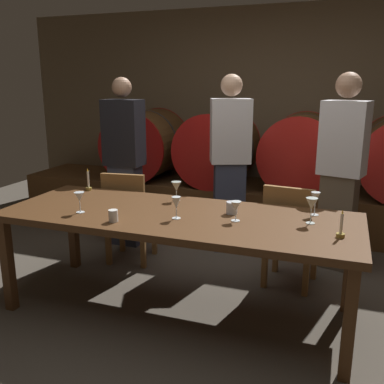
{
  "coord_description": "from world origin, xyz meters",
  "views": [
    {
      "loc": [
        0.9,
        -2.73,
        1.67
      ],
      "look_at": [
        -0.14,
        0.18,
        0.87
      ],
      "focal_mm": 40.11,
      "sensor_mm": 36.0,
      "label": 1
    }
  ],
  "objects_px": {
    "wine_glass_right": "(312,205)",
    "dining_table": "(177,222)",
    "wine_glass_far_left": "(79,198)",
    "cup_right": "(232,208)",
    "wine_barrel_far_left": "(146,144)",
    "chair_left": "(128,213)",
    "wine_glass_center_left": "(176,204)",
    "candle_left": "(88,184)",
    "wine_glass_center_right": "(236,207)",
    "wine_glass_far_right": "(315,199)",
    "wine_glass_left": "(176,187)",
    "candle_right": "(341,230)",
    "guest_right": "(341,171)",
    "cup_left": "(113,216)",
    "wine_barrel_center_right": "(302,152)",
    "chair_right": "(290,231)",
    "guest_center": "(230,163)",
    "wine_barrel_center_left": "(218,148)",
    "guest_left": "(125,162)"
  },
  "relations": [
    {
      "from": "wine_glass_far_left",
      "to": "wine_glass_far_right",
      "type": "xyz_separation_m",
      "value": [
        1.59,
        0.5,
        0.01
      ]
    },
    {
      "from": "candle_right",
      "to": "chair_right",
      "type": "bearing_deg",
      "value": 116.24
    },
    {
      "from": "candle_right",
      "to": "cup_left",
      "type": "relative_size",
      "value": 2.15
    },
    {
      "from": "dining_table",
      "to": "wine_glass_far_right",
      "type": "height_order",
      "value": "wine_glass_far_right"
    },
    {
      "from": "guest_right",
      "to": "wine_glass_center_right",
      "type": "relative_size",
      "value": 12.76
    },
    {
      "from": "wine_barrel_far_left",
      "to": "candle_right",
      "type": "height_order",
      "value": "wine_barrel_far_left"
    },
    {
      "from": "wine_barrel_far_left",
      "to": "wine_glass_far_right",
      "type": "height_order",
      "value": "wine_barrel_far_left"
    },
    {
      "from": "candle_left",
      "to": "wine_glass_center_left",
      "type": "xyz_separation_m",
      "value": [
        1.01,
        -0.48,
        0.05
      ]
    },
    {
      "from": "wine_glass_center_left",
      "to": "wine_glass_far_right",
      "type": "bearing_deg",
      "value": 24.22
    },
    {
      "from": "wine_barrel_center_right",
      "to": "wine_glass_far_left",
      "type": "distance_m",
      "value": 2.72
    },
    {
      "from": "guest_center",
      "to": "candle_left",
      "type": "height_order",
      "value": "guest_center"
    },
    {
      "from": "wine_glass_center_left",
      "to": "wine_barrel_center_left",
      "type": "bearing_deg",
      "value": 99.08
    },
    {
      "from": "wine_barrel_center_right",
      "to": "candle_right",
      "type": "distance_m",
      "value": 2.34
    },
    {
      "from": "chair_right",
      "to": "guest_left",
      "type": "xyz_separation_m",
      "value": [
        -1.74,
        0.45,
        0.39
      ]
    },
    {
      "from": "guest_left",
      "to": "candle_left",
      "type": "bearing_deg",
      "value": 93.74
    },
    {
      "from": "wine_barrel_far_left",
      "to": "chair_left",
      "type": "xyz_separation_m",
      "value": [
        0.52,
        -1.51,
        -0.42
      ]
    },
    {
      "from": "dining_table",
      "to": "candle_right",
      "type": "relative_size",
      "value": 14.44
    },
    {
      "from": "guest_right",
      "to": "candle_left",
      "type": "height_order",
      "value": "guest_right"
    },
    {
      "from": "chair_right",
      "to": "guest_left",
      "type": "height_order",
      "value": "guest_left"
    },
    {
      "from": "dining_table",
      "to": "wine_glass_far_left",
      "type": "bearing_deg",
      "value": -162.93
    },
    {
      "from": "wine_glass_far_left",
      "to": "cup_right",
      "type": "relative_size",
      "value": 1.72
    },
    {
      "from": "candle_right",
      "to": "wine_glass_far_right",
      "type": "height_order",
      "value": "candle_right"
    },
    {
      "from": "chair_left",
      "to": "guest_left",
      "type": "relative_size",
      "value": 0.51
    },
    {
      "from": "wine_glass_center_left",
      "to": "wine_glass_right",
      "type": "relative_size",
      "value": 0.89
    },
    {
      "from": "wine_barrel_far_left",
      "to": "cup_left",
      "type": "bearing_deg",
      "value": -69.26
    },
    {
      "from": "candle_right",
      "to": "wine_glass_left",
      "type": "distance_m",
      "value": 1.32
    },
    {
      "from": "wine_glass_center_right",
      "to": "wine_glass_far_right",
      "type": "xyz_separation_m",
      "value": [
        0.49,
        0.31,
        0.02
      ]
    },
    {
      "from": "chair_right",
      "to": "candle_left",
      "type": "relative_size",
      "value": 4.56
    },
    {
      "from": "chair_right",
      "to": "cup_left",
      "type": "height_order",
      "value": "chair_right"
    },
    {
      "from": "wine_barrel_far_left",
      "to": "candle_left",
      "type": "height_order",
      "value": "wine_barrel_far_left"
    },
    {
      "from": "wine_glass_far_right",
      "to": "cup_right",
      "type": "height_order",
      "value": "wine_glass_far_right"
    },
    {
      "from": "guest_center",
      "to": "cup_right",
      "type": "relative_size",
      "value": 19.94
    },
    {
      "from": "wine_barrel_center_left",
      "to": "chair_right",
      "type": "relative_size",
      "value": 1.03
    },
    {
      "from": "dining_table",
      "to": "chair_left",
      "type": "xyz_separation_m",
      "value": [
        -0.76,
        0.67,
        -0.2
      ]
    },
    {
      "from": "wine_barrel_center_left",
      "to": "wine_glass_far_left",
      "type": "distance_m",
      "value": 2.41
    },
    {
      "from": "wine_barrel_center_right",
      "to": "guest_right",
      "type": "xyz_separation_m",
      "value": [
        0.44,
        -0.96,
        -0.0
      ]
    },
    {
      "from": "guest_right",
      "to": "dining_table",
      "type": "bearing_deg",
      "value": 64.49
    },
    {
      "from": "chair_right",
      "to": "candle_right",
      "type": "xyz_separation_m",
      "value": [
        0.38,
        -0.77,
        0.31
      ]
    },
    {
      "from": "wine_glass_right",
      "to": "dining_table",
      "type": "bearing_deg",
      "value": -173.92
    },
    {
      "from": "wine_glass_center_right",
      "to": "wine_glass_far_left",
      "type": "bearing_deg",
      "value": -170.39
    },
    {
      "from": "wine_glass_far_left",
      "to": "wine_glass_center_left",
      "type": "height_order",
      "value": "wine_glass_center_left"
    },
    {
      "from": "wine_glass_right",
      "to": "wine_glass_far_right",
      "type": "bearing_deg",
      "value": 86.91
    },
    {
      "from": "candle_right",
      "to": "cup_left",
      "type": "bearing_deg",
      "value": -172.4
    },
    {
      "from": "wine_glass_left",
      "to": "wine_glass_center_right",
      "type": "relative_size",
      "value": 1.11
    },
    {
      "from": "wine_barrel_center_left",
      "to": "wine_glass_center_left",
      "type": "xyz_separation_m",
      "value": [
        0.36,
        -2.28,
        -0.04
      ]
    },
    {
      "from": "candle_left",
      "to": "wine_glass_far_left",
      "type": "xyz_separation_m",
      "value": [
        0.31,
        -0.59,
        0.06
      ]
    },
    {
      "from": "candle_right",
      "to": "wine_glass_center_left",
      "type": "distance_m",
      "value": 1.07
    },
    {
      "from": "dining_table",
      "to": "wine_barrel_center_left",
      "type": "bearing_deg",
      "value": 98.64
    },
    {
      "from": "chair_right",
      "to": "wine_barrel_center_left",
      "type": "bearing_deg",
      "value": -48.51
    },
    {
      "from": "dining_table",
      "to": "cup_right",
      "type": "bearing_deg",
      "value": 19.99
    }
  ]
}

